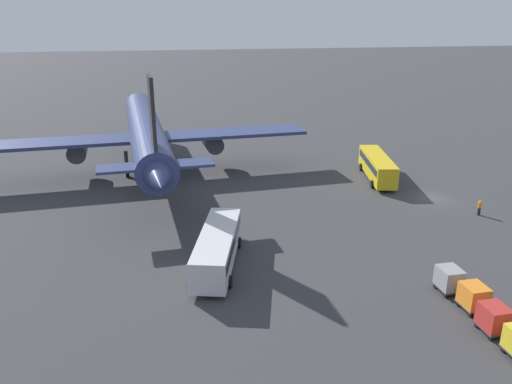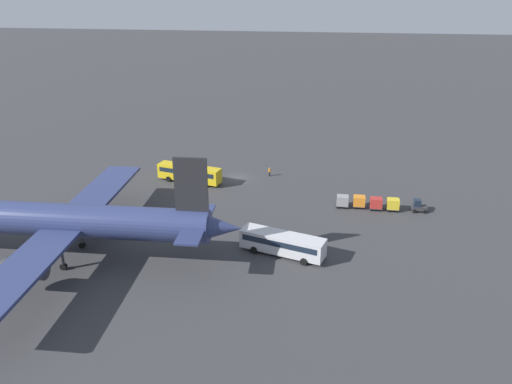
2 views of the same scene
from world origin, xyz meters
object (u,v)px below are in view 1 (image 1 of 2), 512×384
(shuttle_bus_near, at_px, (377,165))
(worker_person, at_px, (480,208))
(cargo_cart_red, at_px, (494,318))
(cargo_cart_orange, at_px, (474,296))
(airplane, at_px, (146,132))
(cargo_cart_grey, at_px, (449,279))
(shuttle_bus_far, at_px, (217,246))

(shuttle_bus_near, bearing_deg, worker_person, -147.05)
(cargo_cart_red, relative_size, cargo_cart_orange, 1.00)
(worker_person, bearing_deg, shuttle_bus_near, 19.71)
(cargo_cart_red, bearing_deg, airplane, 27.04)
(airplane, xyz_separation_m, cargo_cart_red, (-43.45, -22.17, -4.50))
(airplane, distance_m, cargo_cart_orange, 46.75)
(shuttle_bus_near, relative_size, cargo_cart_red, 6.11)
(shuttle_bus_near, bearing_deg, cargo_cart_grey, 178.61)
(shuttle_bus_far, distance_m, cargo_cart_red, 21.80)
(airplane, height_order, shuttle_bus_near, airplane)
(shuttle_bus_near, bearing_deg, cargo_cart_red, -179.32)
(airplane, bearing_deg, cargo_cart_orange, -153.42)
(airplane, relative_size, shuttle_bus_near, 4.00)
(worker_person, height_order, cargo_cart_red, cargo_cart_red)
(airplane, bearing_deg, cargo_cart_red, -155.35)
(cargo_cart_red, relative_size, cargo_cart_grey, 1.00)
(shuttle_bus_near, xyz_separation_m, cargo_cart_grey, (-28.30, 7.39, -0.69))
(shuttle_bus_near, height_order, cargo_cart_orange, shuttle_bus_near)
(shuttle_bus_far, xyz_separation_m, cargo_cart_red, (-13.86, -16.82, -0.65))
(worker_person, distance_m, cargo_cart_red, 23.09)
(cargo_cart_orange, height_order, cargo_cart_grey, same)
(cargo_cart_orange, distance_m, cargo_cart_grey, 2.74)
(worker_person, xyz_separation_m, cargo_cart_red, (-19.27, 12.71, 0.32))
(cargo_cart_red, distance_m, cargo_cart_orange, 2.75)
(airplane, bearing_deg, shuttle_bus_near, -110.45)
(shuttle_bus_near, xyz_separation_m, shuttle_bus_far, (-19.91, 24.33, -0.04))
(shuttle_bus_far, bearing_deg, shuttle_bus_near, -34.26)
(shuttle_bus_far, relative_size, worker_person, 6.99)
(shuttle_bus_near, relative_size, shuttle_bus_far, 1.03)
(worker_person, distance_m, cargo_cart_orange, 20.64)
(shuttle_bus_far, relative_size, cargo_cart_red, 5.90)
(shuttle_bus_far, bearing_deg, airplane, 26.71)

